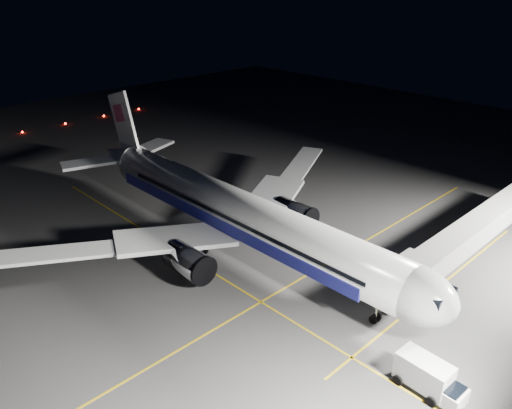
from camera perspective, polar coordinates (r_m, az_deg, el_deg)
The scene contains 12 objects.
ground at distance 64.61m, azimuth -1.88°, elevation -5.15°, with size 200.00×200.00×0.00m, color #4C4C4F.
guide_line_main at distance 58.66m, azimuth 4.80°, elevation -8.65°, with size 0.25×80.00×0.01m, color gold.
guide_line_cross at distance 61.33m, azimuth -6.05°, elevation -7.08°, with size 70.00×0.25×0.01m, color gold.
guide_line_side at distance 60.61m, azimuth 19.91°, elevation -9.04°, with size 0.25×40.00×0.01m, color gold.
airliner at distance 62.91m, azimuth -2.60°, elevation -0.72°, with size 61.48×54.22×16.64m.
jet_bridge at distance 65.01m, azimuth 23.76°, elevation -2.66°, with size 3.60×34.40×6.30m.
taxiway_lights at distance 123.85m, azimuth -25.15°, elevation 7.50°, with size 0.44×60.44×0.44m.
service_truck at distance 46.54m, azimuth 19.22°, elevation -18.12°, with size 6.03×2.86×3.03m.
baggage_tug at distance 77.71m, azimuth -3.98°, elevation 0.82°, with size 2.53×2.25×1.55m.
safety_cone_a at distance 76.01m, azimuth 1.11°, elevation -0.04°, with size 0.39×0.39×0.59m, color orange.
safety_cone_b at distance 63.30m, azimuth 4.50°, elevation -5.61°, with size 0.37×0.37×0.56m, color orange.
safety_cone_c at distance 73.81m, azimuth 5.83°, elevation -0.93°, with size 0.46×0.46×0.69m, color orange.
Camera 1 is at (41.63, -37.37, 32.32)m, focal length 35.00 mm.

